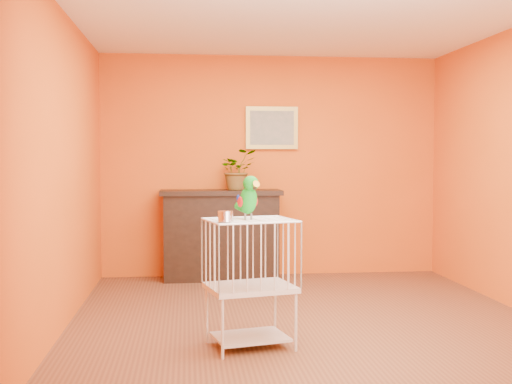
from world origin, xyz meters
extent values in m
plane|color=brown|center=(0.00, 0.00, 0.00)|extent=(4.50, 4.50, 0.00)
plane|color=#DE5A14|center=(0.00, 2.25, 1.30)|extent=(4.00, 0.00, 4.00)
plane|color=#DE5A14|center=(0.00, -2.25, 1.30)|extent=(4.00, 0.00, 4.00)
plane|color=#DE5A14|center=(-2.00, 0.00, 1.30)|extent=(0.00, 4.50, 4.50)
plane|color=white|center=(0.00, 0.00, 2.60)|extent=(4.50, 4.50, 0.00)
cube|color=black|center=(-0.62, 2.01, 0.49)|extent=(1.30, 0.43, 0.97)
cube|color=black|center=(-0.62, 2.01, 1.00)|extent=(1.38, 0.50, 0.05)
cube|color=black|center=(-0.62, 1.82, 0.49)|extent=(0.91, 0.02, 0.49)
cube|color=maroon|center=(-0.89, 1.96, 0.38)|extent=(0.05, 0.19, 0.30)
cube|color=#2B5028|center=(-0.80, 1.96, 0.38)|extent=(0.05, 0.19, 0.30)
cube|color=maroon|center=(-0.70, 1.96, 0.38)|extent=(0.05, 0.19, 0.30)
cube|color=#2B5028|center=(-0.59, 1.96, 0.38)|extent=(0.05, 0.19, 0.30)
cube|color=maroon|center=(-0.49, 1.96, 0.38)|extent=(0.05, 0.19, 0.30)
imported|color=#26722D|center=(-0.43, 2.05, 1.21)|extent=(0.54, 0.57, 0.36)
cube|color=#B59A40|center=(0.00, 2.22, 1.75)|extent=(0.62, 0.03, 0.50)
cube|color=gray|center=(0.00, 2.21, 1.75)|extent=(0.52, 0.01, 0.40)
cube|color=beige|center=(-0.55, -0.68, 0.08)|extent=(0.60, 0.51, 0.02)
cube|color=beige|center=(-0.55, -0.68, 0.44)|extent=(0.70, 0.59, 0.04)
cube|color=beige|center=(-0.55, -0.68, 0.94)|extent=(0.70, 0.59, 0.01)
cylinder|color=beige|center=(-0.77, -0.95, 0.21)|extent=(0.02, 0.02, 0.42)
cylinder|color=beige|center=(-0.23, -0.82, 0.21)|extent=(0.02, 0.02, 0.42)
cylinder|color=beige|center=(-0.86, -0.53, 0.21)|extent=(0.02, 0.02, 0.42)
cylinder|color=beige|center=(-0.33, -0.41, 0.21)|extent=(0.02, 0.02, 0.42)
cylinder|color=silver|center=(-0.74, -0.88, 0.99)|extent=(0.11, 0.11, 0.07)
cylinder|color=#59544C|center=(-0.58, -0.67, 0.96)|extent=(0.01, 0.01, 0.05)
cylinder|color=#59544C|center=(-0.54, -0.65, 0.96)|extent=(0.01, 0.01, 0.05)
ellipsoid|color=#07901C|center=(-0.56, -0.66, 1.08)|extent=(0.19, 0.21, 0.23)
ellipsoid|color=#07901C|center=(-0.54, -0.69, 1.21)|extent=(0.15, 0.16, 0.11)
cone|color=orange|center=(-0.52, -0.74, 1.19)|extent=(0.08, 0.09, 0.07)
cone|color=black|center=(-0.53, -0.73, 1.17)|extent=(0.04, 0.04, 0.03)
sphere|color=black|center=(-0.57, -0.73, 1.22)|extent=(0.02, 0.02, 0.02)
sphere|color=black|center=(-0.50, -0.70, 1.22)|extent=(0.02, 0.02, 0.02)
ellipsoid|color=#A50C0C|center=(-0.62, -0.68, 1.07)|extent=(0.05, 0.07, 0.08)
ellipsoid|color=navy|center=(-0.51, -0.62, 1.07)|extent=(0.05, 0.07, 0.08)
cone|color=#07901C|center=(-0.59, -0.59, 1.01)|extent=(0.13, 0.18, 0.13)
camera|label=1|loc=(-1.01, -5.32, 1.39)|focal=45.00mm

